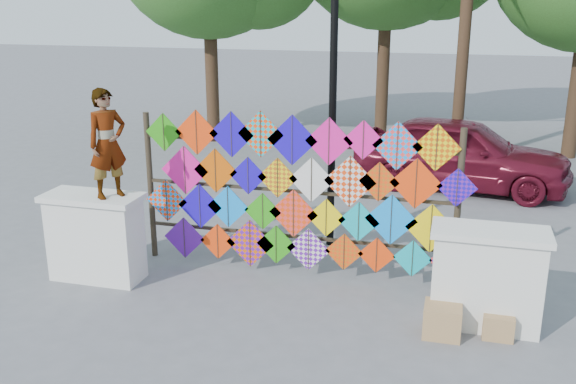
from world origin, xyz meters
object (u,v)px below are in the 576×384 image
object	(u,v)px
sedan	(460,153)
lamppost	(333,82)
vendor_woman	(107,144)
kite_rack	(297,194)

from	to	relation	value
sedan	lamppost	xyz separation A→B (m)	(-2.01, -3.96, 1.92)
vendor_woman	sedan	bearing A→B (deg)	-3.66
lamppost	sedan	bearing A→B (deg)	63.09
vendor_woman	lamppost	world-z (taller)	lamppost
sedan	lamppost	world-z (taller)	lamppost
kite_rack	vendor_woman	size ratio (longest dim) A/B	3.24
kite_rack	vendor_woman	distance (m)	2.73
sedan	vendor_woman	bearing A→B (deg)	150.60
kite_rack	lamppost	bearing A→B (deg)	79.19
sedan	lamppost	bearing A→B (deg)	160.99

